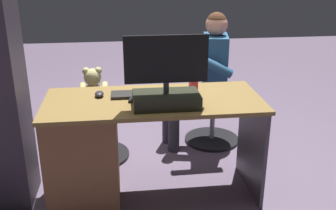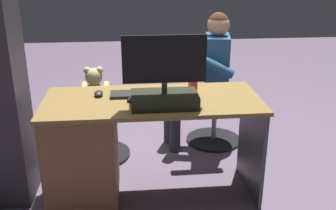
{
  "view_description": "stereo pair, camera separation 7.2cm",
  "coord_description": "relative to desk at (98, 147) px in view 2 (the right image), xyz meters",
  "views": [
    {
      "loc": [
        0.21,
        2.84,
        1.63
      ],
      "look_at": [
        -0.13,
        0.07,
        0.57
      ],
      "focal_mm": 42.92,
      "sensor_mm": 36.0,
      "label": 1
    },
    {
      "loc": [
        0.14,
        2.85,
        1.63
      ],
      "look_at": [
        -0.13,
        0.07,
        0.57
      ],
      "focal_mm": 42.92,
      "sensor_mm": 36.0,
      "label": 2
    }
  ],
  "objects": [
    {
      "name": "desk",
      "position": [
        0.0,
        0.0,
        0.0
      ],
      "size": [
        1.44,
        0.63,
        0.72
      ],
      "color": "brown",
      "rests_on": "ground_plane"
    },
    {
      "name": "ground_plane",
      "position": [
        -0.38,
        -0.35,
        -0.39
      ],
      "size": [
        10.0,
        10.0,
        0.0
      ],
      "primitive_type": "plane",
      "color": "#5F4F64"
    },
    {
      "name": "computer_mouse",
      "position": [
        -0.02,
        -0.1,
        0.35
      ],
      "size": [
        0.06,
        0.1,
        0.04
      ],
      "primitive_type": "ellipsoid",
      "color": "#2A242A",
      "rests_on": "desk"
    },
    {
      "name": "office_chair_teddy",
      "position": [
        0.05,
        -0.61,
        -0.14
      ],
      "size": [
        0.53,
        0.53,
        0.46
      ],
      "color": "black",
      "rests_on": "ground_plane"
    },
    {
      "name": "monitor",
      "position": [
        -0.45,
        0.13,
        0.46
      ],
      "size": [
        0.52,
        0.24,
        0.45
      ],
      "color": "black",
      "rests_on": "desk"
    },
    {
      "name": "notebook_binder",
      "position": [
        -0.46,
        0.02,
        0.35
      ],
      "size": [
        0.28,
        0.34,
        0.02
      ],
      "primitive_type": "cube",
      "rotation": [
        0.0,
        0.0,
        -0.22
      ],
      "color": "silver",
      "rests_on": "desk"
    },
    {
      "name": "tv_remote",
      "position": [
        -0.25,
        -0.01,
        0.34
      ],
      "size": [
        0.08,
        0.16,
        0.02
      ],
      "primitive_type": "cube",
      "rotation": [
        0.0,
        0.0,
        -0.23
      ],
      "color": "black",
      "rests_on": "desk"
    },
    {
      "name": "visitor_chair",
      "position": [
        -0.98,
        -0.8,
        -0.12
      ],
      "size": [
        0.5,
        0.5,
        0.46
      ],
      "color": "black",
      "rests_on": "ground_plane"
    },
    {
      "name": "teddy_bear",
      "position": [
        0.05,
        -0.62,
        0.22
      ],
      "size": [
        0.23,
        0.24,
        0.33
      ],
      "color": "#C7BB77",
      "rests_on": "office_chair_teddy"
    },
    {
      "name": "cup",
      "position": [
        -0.66,
        -0.09,
        0.38
      ],
      "size": [
        0.07,
        0.07,
        0.1
      ],
      "primitive_type": "cylinder",
      "color": "red",
      "rests_on": "desk"
    },
    {
      "name": "keyboard",
      "position": [
        -0.31,
        -0.08,
        0.35
      ],
      "size": [
        0.42,
        0.14,
        0.02
      ],
      "primitive_type": "cube",
      "color": "black",
      "rests_on": "desk"
    },
    {
      "name": "person",
      "position": [
        -0.89,
        -0.78,
        0.3
      ],
      "size": [
        0.59,
        0.54,
        1.17
      ],
      "color": "#29547C",
      "rests_on": "ground_plane"
    }
  ]
}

